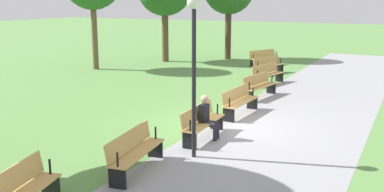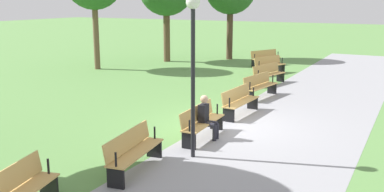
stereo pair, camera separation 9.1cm
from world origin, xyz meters
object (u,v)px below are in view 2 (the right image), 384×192
at_px(bench_4, 239,101).
at_px(bench_6, 133,150).
at_px(bench_5, 201,121).
at_px(person_seated, 207,116).
at_px(bench_0, 265,58).
at_px(bench_3, 260,85).
at_px(bench_1, 269,65).
at_px(bench_2, 268,74).
at_px(lamp_post, 193,46).

relative_size(bench_4, bench_6, 0.99).
xyz_separation_m(bench_5, person_seated, (-0.04, 0.14, 0.16)).
xyz_separation_m(bench_0, bench_3, (7.95, 2.42, 0.00)).
xyz_separation_m(bench_6, person_seated, (-2.80, 0.42, 0.16)).
xyz_separation_m(bench_3, bench_4, (2.77, 0.27, 0.00)).
distance_m(bench_1, bench_5, 11.05).
height_order(bench_1, bench_3, same).
distance_m(bench_2, lamp_post, 9.97).
bearing_deg(person_seated, lamp_post, 10.02).
bearing_deg(bench_0, bench_6, 33.97).
distance_m(bench_0, bench_6, 16.43).
distance_m(bench_5, person_seated, 0.21).
xyz_separation_m(bench_4, bench_6, (5.54, -0.27, 0.00)).
bearing_deg(person_seated, bench_1, -173.61).
distance_m(bench_1, bench_2, 2.78).
distance_m(bench_4, lamp_post, 4.72).
bearing_deg(bench_0, bench_1, 48.08).
height_order(person_seated, lamp_post, lamp_post).
xyz_separation_m(bench_0, bench_5, (13.49, 2.69, 0.00)).
xyz_separation_m(bench_5, lamp_post, (1.38, 0.47, 2.18)).
xyz_separation_m(bench_1, bench_3, (5.38, 1.35, 0.00)).
height_order(bench_6, lamp_post, lamp_post).
distance_m(bench_0, bench_2, 5.55).
relative_size(bench_5, person_seated, 1.68).
xyz_separation_m(bench_3, person_seated, (5.51, 0.42, 0.16)).
relative_size(bench_2, bench_3, 1.00).
distance_m(bench_0, lamp_post, 15.35).
relative_size(bench_1, lamp_post, 0.54).
bearing_deg(bench_0, lamp_post, 37.50).
height_order(bench_1, bench_6, same).
relative_size(bench_2, lamp_post, 0.54).
height_order(bench_0, lamp_post, lamp_post).
xyz_separation_m(bench_2, bench_6, (11.03, 0.54, 0.00)).
bearing_deg(bench_6, bench_4, 168.68).
height_order(bench_1, bench_2, same).
height_order(bench_0, bench_3, same).
distance_m(bench_2, bench_3, 2.78).
relative_size(bench_0, bench_5, 0.99).
height_order(bench_4, person_seated, person_seated).
bearing_deg(bench_5, bench_6, -8.47).
xyz_separation_m(person_seated, lamp_post, (1.41, 0.32, 2.03)).
height_order(bench_0, bench_4, same).
bearing_deg(bench_0, bench_2, 45.25).
relative_size(bench_6, lamp_post, 0.54).
height_order(bench_6, person_seated, person_seated).
relative_size(bench_3, bench_4, 1.01).
relative_size(bench_6, person_seated, 1.70).
xyz_separation_m(bench_0, person_seated, (13.45, 2.83, 0.16)).
relative_size(bench_0, lamp_post, 0.53).
bearing_deg(bench_6, bench_1, 177.14).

